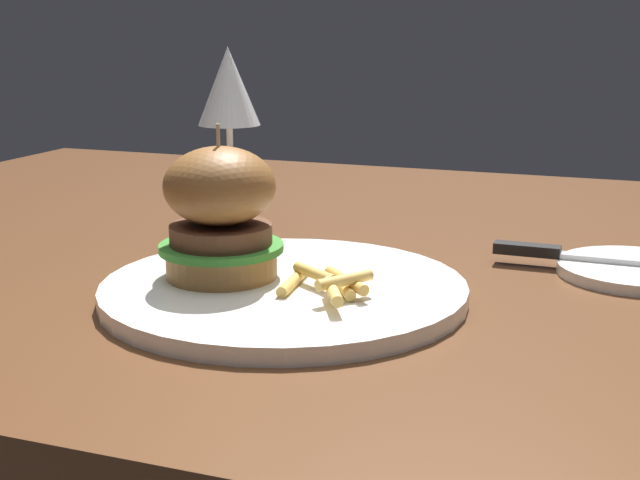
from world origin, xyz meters
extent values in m
cube|color=#56331C|center=(0.00, 0.00, 0.72)|extent=(1.47, 0.95, 0.04)
cylinder|color=#56331C|center=(-0.67, 0.41, 0.35)|extent=(0.06, 0.06, 0.70)
cylinder|color=white|center=(-0.04, -0.20, 0.75)|extent=(0.30, 0.30, 0.01)
cylinder|color=#9E6B38|center=(-0.09, -0.20, 0.77)|extent=(0.09, 0.09, 0.02)
cylinder|color=#38842D|center=(-0.09, -0.20, 0.78)|extent=(0.10, 0.10, 0.01)
cylinder|color=brown|center=(-0.09, -0.20, 0.79)|extent=(0.08, 0.08, 0.02)
ellipsoid|color=brown|center=(-0.09, -0.20, 0.83)|extent=(0.09, 0.09, 0.06)
cylinder|color=#CCB78C|center=(-0.09, -0.20, 0.85)|extent=(0.00, 0.00, 0.05)
cylinder|color=#E0B251|center=(-0.03, -0.20, 0.76)|extent=(0.02, 0.07, 0.01)
cylinder|color=#EABC5B|center=(0.01, -0.20, 0.76)|extent=(0.04, 0.06, 0.01)
cylinder|color=gold|center=(0.02, -0.20, 0.76)|extent=(0.05, 0.05, 0.01)
cylinder|color=#E0B251|center=(-0.01, -0.20, 0.77)|extent=(0.05, 0.03, 0.01)
cylinder|color=#EABC5B|center=(0.02, -0.24, 0.77)|extent=(0.03, 0.05, 0.01)
cylinder|color=#EABC5B|center=(0.02, -0.22, 0.77)|extent=(0.03, 0.05, 0.01)
cylinder|color=silver|center=(-0.18, 0.00, 0.74)|extent=(0.07, 0.07, 0.00)
cylinder|color=silver|center=(-0.18, 0.00, 0.80)|extent=(0.01, 0.01, 0.11)
cone|color=silver|center=(-0.18, 0.00, 0.89)|extent=(0.06, 0.06, 0.08)
cylinder|color=white|center=(0.23, -0.03, 0.74)|extent=(0.14, 0.14, 0.01)
cube|color=silver|center=(0.23, -0.03, 0.75)|extent=(0.13, 0.02, 0.00)
cube|color=black|center=(0.13, -0.02, 0.76)|extent=(0.06, 0.02, 0.01)
camera|label=1|loc=(0.23, -0.83, 0.96)|focal=50.00mm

